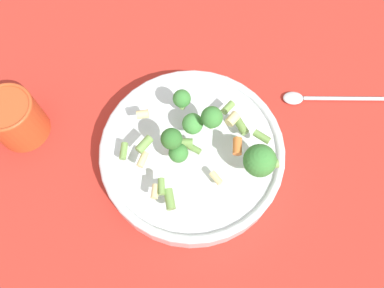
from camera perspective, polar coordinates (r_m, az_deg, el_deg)
name	(u,v)px	position (r m, az deg, el deg)	size (l,w,h in m)	color
ground_plane	(192,158)	(0.63, 0.00, -2.20)	(3.00, 3.00, 0.00)	#B72D23
bowl	(192,153)	(0.60, 0.00, -1.33)	(0.29, 0.29, 0.05)	silver
pasta_salad	(215,142)	(0.55, 3.49, 0.24)	(0.22, 0.17, 0.07)	#8CB766
cup	(15,118)	(0.67, -25.39, 3.57)	(0.09, 0.09, 0.08)	#CC4C23
spoon	(316,98)	(0.71, 18.34, 6.63)	(0.18, 0.08, 0.01)	silver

